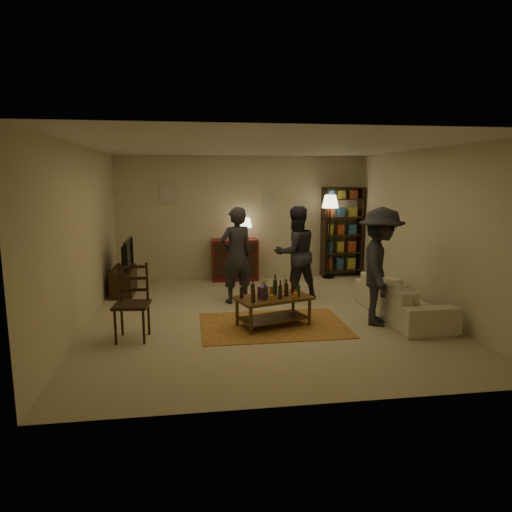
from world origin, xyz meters
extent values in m
plane|color=#C6B793|center=(0.00, 0.00, 0.00)|extent=(6.00, 6.00, 0.00)
plane|color=beige|center=(0.00, 3.00, 1.35)|extent=(5.50, 0.00, 5.50)
plane|color=beige|center=(-2.75, 0.00, 1.35)|extent=(0.00, 6.00, 6.00)
plane|color=beige|center=(2.75, 0.00, 1.35)|extent=(0.00, 6.00, 6.00)
plane|color=beige|center=(0.00, -3.00, 1.35)|extent=(5.50, 0.00, 5.50)
plane|color=white|center=(0.00, 0.00, 2.70)|extent=(6.00, 6.00, 0.00)
cube|color=beige|center=(-1.60, 2.98, 1.90)|extent=(0.35, 0.03, 0.45)
cube|color=beige|center=(0.60, 2.98, 1.70)|extent=(0.30, 0.03, 0.40)
cube|color=maroon|center=(0.07, -0.53, 0.01)|extent=(2.20, 1.50, 0.01)
cube|color=brown|center=(0.07, -0.53, 0.43)|extent=(1.24, 0.91, 0.04)
cube|color=brown|center=(0.07, -0.53, 0.12)|extent=(1.11, 0.79, 0.02)
cylinder|color=brown|center=(-0.33, -0.91, 0.21)|extent=(0.05, 0.05, 0.41)
cylinder|color=brown|center=(0.61, -0.60, 0.21)|extent=(0.05, 0.05, 0.41)
cylinder|color=brown|center=(-0.48, -0.45, 0.21)|extent=(0.05, 0.05, 0.41)
cylinder|color=brown|center=(0.46, -0.14, 0.21)|extent=(0.05, 0.05, 0.41)
cylinder|color=#BD762B|center=(-0.27, -0.67, 0.50)|extent=(0.07, 0.07, 0.10)
cylinder|color=#BD762B|center=(0.00, -0.75, 0.50)|extent=(0.07, 0.07, 0.09)
cylinder|color=#BD762B|center=(0.07, -0.30, 0.51)|extent=(0.07, 0.07, 0.11)
cylinder|color=#BD762B|center=(0.37, -0.67, 0.50)|extent=(0.07, 0.07, 0.09)
cube|color=#793593|center=(-0.11, -0.56, 0.54)|extent=(0.17, 0.15, 0.18)
cylinder|color=gray|center=(0.19, -0.51, 0.47)|extent=(0.12, 0.12, 0.03)
cube|color=black|center=(-1.97, -0.84, 0.50)|extent=(0.51, 0.51, 0.04)
cylinder|color=black|center=(-2.18, -1.01, 0.24)|extent=(0.04, 0.04, 0.49)
cylinder|color=black|center=(-1.80, -1.05, 0.24)|extent=(0.04, 0.04, 0.49)
cylinder|color=black|center=(-2.15, -0.64, 0.24)|extent=(0.04, 0.04, 0.49)
cylinder|color=black|center=(-1.77, -0.67, 0.24)|extent=(0.04, 0.04, 0.49)
cube|color=black|center=(-1.96, -0.66, 0.80)|extent=(0.38, 0.06, 0.55)
cube|color=black|center=(-2.45, 1.80, 0.25)|extent=(0.40, 1.00, 0.50)
imported|color=black|center=(-2.43, 1.80, 0.78)|extent=(0.13, 0.97, 0.56)
cube|color=maroon|center=(-0.20, 2.72, 0.45)|extent=(1.00, 0.48, 0.90)
cube|color=black|center=(-0.20, 2.47, 0.22)|extent=(0.92, 0.02, 0.22)
cube|color=black|center=(-0.20, 2.47, 0.48)|extent=(0.92, 0.02, 0.22)
cube|color=black|center=(-0.20, 2.47, 0.74)|extent=(0.92, 0.02, 0.22)
cylinder|color=black|center=(0.05, 2.72, 0.92)|extent=(0.12, 0.12, 0.04)
cylinder|color=black|center=(0.05, 2.72, 1.05)|extent=(0.02, 0.02, 0.22)
cone|color=#FFE5B2|center=(0.05, 2.72, 1.26)|extent=(0.26, 0.26, 0.20)
cube|color=black|center=(1.82, 2.78, 1.00)|extent=(0.04, 0.34, 2.00)
cube|color=black|center=(2.68, 2.78, 1.00)|extent=(0.04, 0.34, 2.00)
cube|color=black|center=(2.25, 2.78, 0.15)|extent=(0.90, 0.34, 0.03)
cube|color=black|center=(2.25, 2.78, 0.55)|extent=(0.90, 0.34, 0.03)
cube|color=black|center=(2.25, 2.78, 0.95)|extent=(0.90, 0.34, 0.03)
cube|color=black|center=(2.25, 2.78, 1.35)|extent=(0.90, 0.34, 0.03)
cube|color=black|center=(2.25, 2.78, 1.75)|extent=(0.90, 0.34, 0.03)
cube|color=black|center=(2.25, 2.78, 2.00)|extent=(0.90, 0.34, 0.03)
cube|color=#954120|center=(1.95, 2.78, 0.29)|extent=(0.12, 0.22, 0.26)
cube|color=#29557D|center=(2.20, 2.78, 0.29)|extent=(0.15, 0.22, 0.26)
cube|color=#A09D35|center=(2.47, 2.78, 0.29)|extent=(0.18, 0.22, 0.26)
cube|color=#29557D|center=(1.95, 2.78, 0.69)|extent=(0.12, 0.22, 0.24)
cube|color=#A09D35|center=(2.20, 2.78, 0.69)|extent=(0.15, 0.22, 0.24)
cube|color=#954120|center=(2.47, 2.78, 0.69)|extent=(0.18, 0.22, 0.24)
cube|color=#A09D35|center=(1.95, 2.78, 1.07)|extent=(0.12, 0.22, 0.22)
cube|color=#954120|center=(2.20, 2.78, 1.07)|extent=(0.15, 0.22, 0.22)
cube|color=#29557D|center=(2.47, 2.78, 1.07)|extent=(0.18, 0.22, 0.22)
cube|color=#954120|center=(1.95, 2.78, 1.47)|extent=(0.12, 0.22, 0.20)
cube|color=#29557D|center=(2.20, 2.78, 1.47)|extent=(0.15, 0.22, 0.20)
cube|color=#A09D35|center=(2.47, 2.78, 1.47)|extent=(0.18, 0.22, 0.20)
cube|color=#29557D|center=(1.95, 2.78, 1.85)|extent=(0.12, 0.22, 0.18)
cube|color=#A09D35|center=(2.20, 2.78, 1.85)|extent=(0.15, 0.22, 0.18)
cube|color=#954120|center=(2.47, 2.78, 1.85)|extent=(0.18, 0.22, 0.18)
cylinder|color=black|center=(1.91, 2.62, 0.01)|extent=(0.28, 0.28, 0.03)
cylinder|color=black|center=(1.91, 2.62, 0.83)|extent=(0.03, 0.03, 1.66)
cone|color=#FFE5B2|center=(1.91, 2.62, 1.71)|extent=(0.36, 0.36, 0.28)
imported|color=beige|center=(2.20, -0.40, 0.30)|extent=(0.81, 2.08, 0.61)
imported|color=#2A2830|center=(-0.35, 0.88, 0.86)|extent=(0.74, 0.61, 1.72)
imported|color=#27272F|center=(0.76, 0.98, 0.86)|extent=(0.97, 0.84, 1.72)
imported|color=#27262D|center=(1.68, -0.66, 0.90)|extent=(1.05, 1.32, 1.80)
camera|label=1|loc=(-1.15, -7.09, 2.23)|focal=32.00mm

